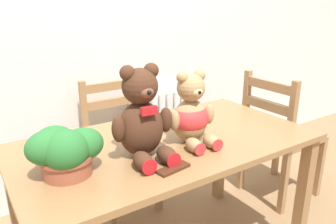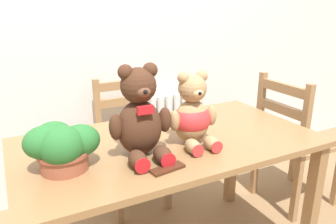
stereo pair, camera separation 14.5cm
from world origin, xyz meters
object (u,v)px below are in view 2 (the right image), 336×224
wooden_chair_side (294,141)px  teddy_bear_left (140,117)px  chocolate_bar (167,169)px  potted_plant (61,145)px  wooden_chair_behind (130,140)px  teddy_bear_right (193,115)px

wooden_chair_side → teddy_bear_left: size_ratio=2.32×
chocolate_bar → teddy_bear_left: bearing=101.5°
chocolate_bar → potted_plant: bearing=151.4°
wooden_chair_side → potted_plant: bearing=-82.5°
teddy_bear_left → wooden_chair_side: bearing=-166.2°
wooden_chair_side → chocolate_bar: bearing=-71.2°
wooden_chair_behind → potted_plant: bearing=53.5°
teddy_bear_right → potted_plant: 0.59m
potted_plant → chocolate_bar: (0.37, -0.20, -0.10)m
wooden_chair_side → teddy_bear_left: (-1.23, -0.23, 0.44)m
chocolate_bar → wooden_chair_behind: bearing=78.2°
chocolate_bar → teddy_bear_right: bearing=39.2°
wooden_chair_behind → teddy_bear_right: (0.03, -0.78, 0.41)m
teddy_bear_left → potted_plant: bearing=0.0°
wooden_chair_side → teddy_bear_left: bearing=-79.6°
wooden_chair_behind → wooden_chair_side: size_ratio=0.95×
teddy_bear_left → chocolate_bar: teddy_bear_left is taller
teddy_bear_left → teddy_bear_right: teddy_bear_left is taller
chocolate_bar → wooden_chair_side: bearing=18.8°
teddy_bear_left → teddy_bear_right: (0.26, 0.01, -0.03)m
teddy_bear_right → chocolate_bar: 0.32m
teddy_bear_left → chocolate_bar: 0.25m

